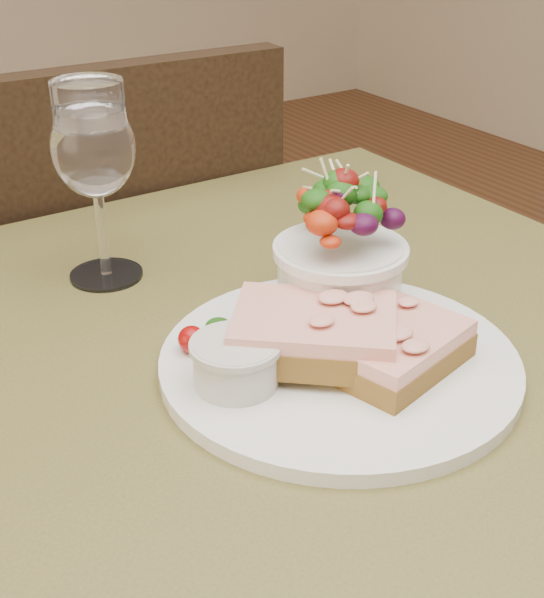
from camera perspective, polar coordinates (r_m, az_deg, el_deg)
cafe_table at (r=0.73m, az=0.54°, el=-11.05°), size 0.80×0.80×0.75m
chair_far at (r=1.40m, az=-10.93°, el=-8.08°), size 0.44×0.44×0.90m
dinner_plate at (r=0.66m, az=4.62°, el=-4.35°), size 0.28×0.28×0.01m
sandwich_front at (r=0.65m, az=8.33°, el=-3.27°), size 0.13×0.11×0.03m
sandwich_back at (r=0.64m, az=2.90°, el=-2.31°), size 0.16×0.15×0.03m
ramekin at (r=0.61m, az=-2.50°, el=-4.28°), size 0.06×0.06×0.04m
salad_bowl at (r=0.70m, az=4.73°, el=3.58°), size 0.11×0.11×0.13m
garnish at (r=0.67m, az=-5.05°, el=-2.53°), size 0.05×0.04×0.02m
wine_glass at (r=0.77m, az=-12.11°, el=9.69°), size 0.08×0.08×0.18m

